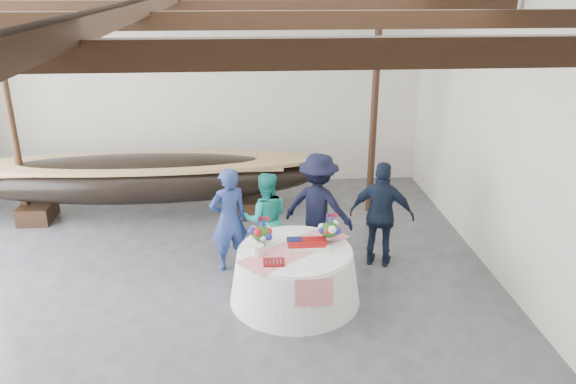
{
  "coord_description": "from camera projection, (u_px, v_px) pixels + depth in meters",
  "views": [
    {
      "loc": [
        0.97,
        -6.77,
        4.67
      ],
      "look_at": [
        1.64,
        2.08,
        1.22
      ],
      "focal_mm": 35.0,
      "sensor_mm": 36.0,
      "label": 1
    }
  ],
  "objects": [
    {
      "name": "guest_woman_blue",
      "position": [
        229.0,
        219.0,
        9.27
      ],
      "size": [
        0.76,
        0.65,
        1.78
      ],
      "primitive_type": "imported",
      "rotation": [
        0.0,
        0.0,
        3.54
      ],
      "color": "navy",
      "rests_on": "ground"
    },
    {
      "name": "pavilion_structure",
      "position": [
        168.0,
        31.0,
        7.13
      ],
      "size": [
        9.8,
        11.76,
        4.5
      ],
      "color": "black",
      "rests_on": "ground"
    },
    {
      "name": "guest_man_right",
      "position": [
        382.0,
        215.0,
        9.38
      ],
      "size": [
        1.17,
        0.79,
        1.84
      ],
      "primitive_type": "imported",
      "rotation": [
        0.0,
        0.0,
        2.79
      ],
      "color": "#141E31",
      "rests_on": "ground"
    },
    {
      "name": "banquet_table",
      "position": [
        295.0,
        274.0,
        8.51
      ],
      "size": [
        1.99,
        1.99,
        0.85
      ],
      "color": "white",
      "rests_on": "ground"
    },
    {
      "name": "tabletop_items",
      "position": [
        293.0,
        236.0,
        8.42
      ],
      "size": [
        1.78,
        1.57,
        0.4
      ],
      "color": "red",
      "rests_on": "banquet_table"
    },
    {
      "name": "wall_back",
      "position": [
        203.0,
        89.0,
        12.68
      ],
      "size": [
        10.0,
        0.02,
        4.5
      ],
      "primitive_type": "cube",
      "color": "silver",
      "rests_on": "ground"
    },
    {
      "name": "guest_man_left",
      "position": [
        318.0,
        207.0,
        9.62
      ],
      "size": [
        1.41,
        1.18,
        1.9
      ],
      "primitive_type": "imported",
      "rotation": [
        0.0,
        0.0,
        2.67
      ],
      "color": "black",
      "rests_on": "ground"
    },
    {
      "name": "longboat_display",
      "position": [
        141.0,
        178.0,
        11.26
      ],
      "size": [
        7.1,
        1.42,
        1.33
      ],
      "color": "black",
      "rests_on": "ground"
    },
    {
      "name": "guest_woman_teal",
      "position": [
        266.0,
        219.0,
        9.46
      ],
      "size": [
        0.82,
        0.65,
        1.64
      ],
      "primitive_type": "imported",
      "rotation": [
        0.0,
        0.0,
        3.18
      ],
      "color": "teal",
      "rests_on": "ground"
    },
    {
      "name": "floor",
      "position": [
        184.0,
        329.0,
        7.92
      ],
      "size": [
        10.0,
        12.0,
        0.01
      ],
      "primitive_type": "cube",
      "color": "#3D3D42",
      "rests_on": "ground"
    },
    {
      "name": "wall_right",
      "position": [
        552.0,
        170.0,
        7.45
      ],
      "size": [
        0.02,
        12.0,
        4.5
      ],
      "primitive_type": "cube",
      "color": "silver",
      "rests_on": "ground"
    }
  ]
}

